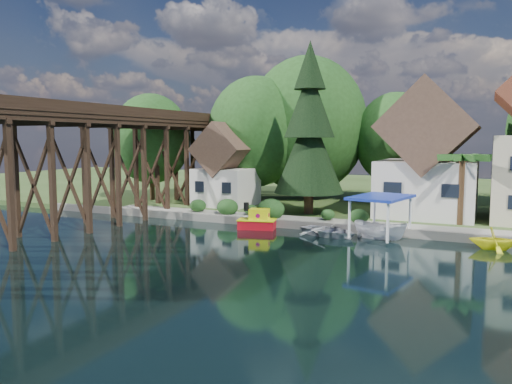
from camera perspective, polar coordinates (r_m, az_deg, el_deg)
ground at (r=30.07m, az=1.84°, el=-6.88°), size 140.00×140.00×0.00m
bank at (r=62.35m, az=14.32°, el=-0.13°), size 140.00×52.00×0.50m
seawall at (r=36.31m, az=12.73°, el=-4.29°), size 60.00×0.40×0.62m
promenade at (r=37.17m, az=16.19°, el=-3.80°), size 50.00×2.60×0.06m
trestle_bridge at (r=42.35m, az=-15.55°, el=3.95°), size 4.12×44.18×9.30m
house_left at (r=43.20m, az=19.09°, el=3.59°), size 7.64×8.64×11.02m
shed at (r=47.27m, az=-3.44°, el=2.50°), size 5.09×5.40×7.85m
bg_trees at (r=49.33m, az=12.85°, el=6.53°), size 49.90×13.30×10.57m
shrubs at (r=40.02m, az=1.05°, el=-1.86°), size 15.76×2.47×1.70m
conifer at (r=42.03m, az=6.12°, el=6.90°), size 5.81×5.81×14.31m
palm_tree at (r=39.11m, az=22.53°, el=3.44°), size 5.12×5.12×5.46m
tugboat at (r=37.58m, az=0.16°, el=-3.33°), size 3.09×2.16×2.04m
boat_white_a at (r=35.29m, az=8.34°, el=-4.28°), size 5.09×4.34×0.89m
boat_canopy at (r=34.44m, az=14.03°, el=-3.25°), size 4.00×5.15×2.98m
boat_yellow at (r=33.86m, az=25.57°, el=-4.73°), size 3.16×2.84×1.49m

